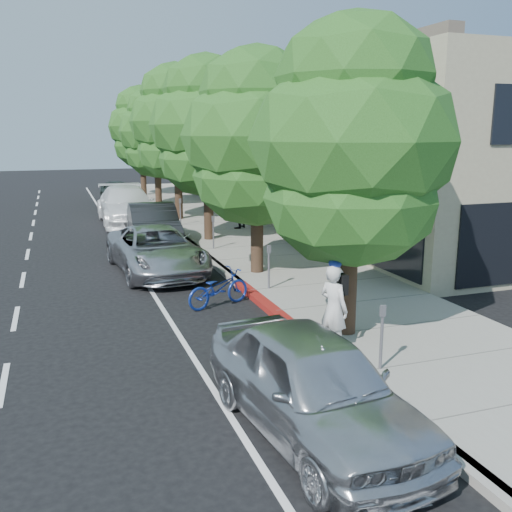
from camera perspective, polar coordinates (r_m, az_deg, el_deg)
name	(u,v)px	position (r m, az deg, el deg)	size (l,w,h in m)	color
ground	(276,316)	(14.46, 2.04, -6.02)	(120.00, 120.00, 0.00)	black
sidewalk	(257,247)	(22.47, 0.05, 0.87)	(4.60, 56.00, 0.15)	gray
curb	(200,251)	(21.83, -5.65, 0.47)	(0.30, 56.00, 0.15)	#9E998E
curb_red_segment	(263,302)	(15.33, 0.67, -4.65)	(0.32, 4.00, 0.15)	maroon
storefront_building	(317,150)	(34.08, 6.13, 10.54)	(10.00, 36.00, 7.00)	tan
street_tree_0	(353,146)	(12.29, 9.66, 10.81)	(4.43, 4.43, 6.97)	black
street_tree_1	(257,139)	(17.78, 0.10, 11.61)	(4.71, 4.71, 7.13)	black
street_tree_2	(207,128)	(23.52, -4.91, 12.65)	(4.70, 4.70, 7.61)	black
street_tree_3	(177,124)	(29.37, -7.95, 12.94)	(4.73, 4.73, 7.90)	black
street_tree_4	(156,133)	(35.26, -9.94, 12.00)	(4.52, 4.52, 7.22)	black
street_tree_5	(141,128)	(41.19, -11.40, 12.43)	(4.58, 4.58, 7.67)	black
cyclist	(334,309)	(12.00, 7.77, -5.27)	(0.69, 0.45, 1.90)	silver
bicycle	(218,288)	(15.14, -3.79, -3.24)	(0.66, 1.88, 0.99)	#163199
silver_suv	(156,250)	(18.89, -9.94, 0.57)	(2.51, 5.44, 1.51)	silver
dark_sedan	(153,225)	(23.28, -10.23, 3.02)	(1.80, 5.17, 1.70)	black
white_pickup	(127,206)	(29.22, -12.81, 4.94)	(2.59, 6.38, 1.85)	white
dark_suv_far	(118,192)	(37.99, -13.61, 6.27)	(1.73, 4.29, 1.46)	black
near_car_a	(313,385)	(8.88, 5.75, -12.67)	(1.92, 4.78, 1.63)	silver
pedestrian	(238,210)	(26.37, -1.83, 4.61)	(0.82, 0.64, 1.68)	black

